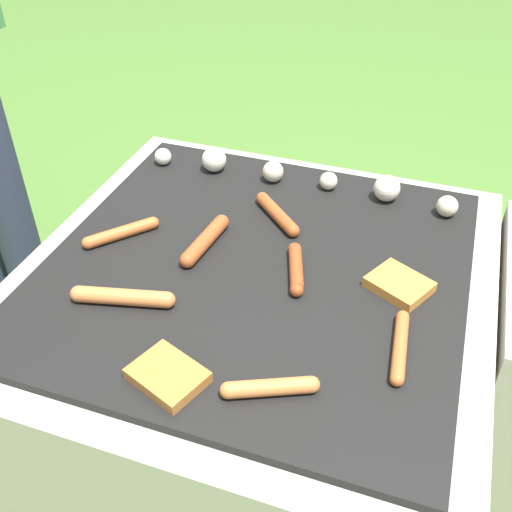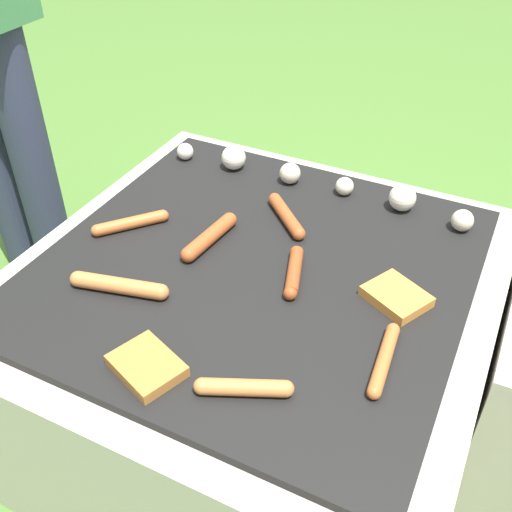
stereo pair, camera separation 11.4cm
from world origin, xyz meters
name	(u,v)px [view 1 (the left image)]	position (x,y,z in m)	size (l,w,h in m)	color
ground_plane	(256,411)	(0.00, 0.00, 0.00)	(14.00, 14.00, 0.00)	#47702D
grill	(256,346)	(0.00, 0.00, 0.22)	(0.89, 0.89, 0.45)	#B2AA9E
sausage_front_left	(205,240)	(-0.11, 0.02, 0.47)	(0.05, 0.17, 0.03)	#A34C23
sausage_front_right	(295,269)	(0.08, 0.00, 0.47)	(0.06, 0.14, 0.03)	#93421E
sausage_back_right	(277,214)	(-0.01, 0.16, 0.47)	(0.13, 0.12, 0.03)	#A34C23
sausage_back_left	(123,297)	(-0.19, -0.18, 0.47)	(0.19, 0.07, 0.03)	#C6753D
sausage_mid_right	(270,387)	(0.12, -0.29, 0.47)	(0.14, 0.08, 0.03)	#C6753D
sausage_back_center	(400,346)	(0.29, -0.14, 0.46)	(0.03, 0.16, 0.02)	#B7602D
sausage_front_center	(121,233)	(-0.29, -0.01, 0.47)	(0.12, 0.13, 0.02)	#B7602D
bread_slice_left	(399,284)	(0.27, 0.02, 0.46)	(0.13, 0.12, 0.02)	#D18438
bread_slice_center	(168,376)	(-0.04, -0.31, 0.46)	(0.13, 0.12, 0.02)	#B27033
mushroom_row	(302,176)	(0.01, 0.30, 0.48)	(0.71, 0.07, 0.06)	silver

